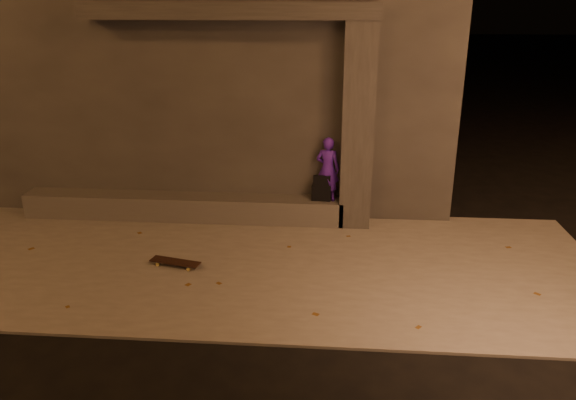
# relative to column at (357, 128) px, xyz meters

# --- Properties ---
(ground) EXTENTS (120.00, 120.00, 0.00)m
(ground) POSITION_rel_column_xyz_m (-1.70, -3.75, -1.84)
(ground) COLOR black
(ground) RESTS_ON ground
(sidewalk) EXTENTS (11.00, 4.40, 0.04)m
(sidewalk) POSITION_rel_column_xyz_m (-1.70, -1.75, -1.82)
(sidewalk) COLOR slate
(sidewalk) RESTS_ON ground
(building) EXTENTS (9.00, 5.10, 5.22)m
(building) POSITION_rel_column_xyz_m (-2.70, 2.74, 0.77)
(building) COLOR #393634
(building) RESTS_ON ground
(ledge) EXTENTS (6.00, 0.55, 0.45)m
(ledge) POSITION_rel_column_xyz_m (-3.20, 0.00, -1.58)
(ledge) COLOR #595651
(ledge) RESTS_ON sidewalk
(column) EXTENTS (0.55, 0.55, 3.60)m
(column) POSITION_rel_column_xyz_m (0.00, 0.00, 0.00)
(column) COLOR #393634
(column) RESTS_ON sidewalk
(canopy) EXTENTS (5.00, 0.70, 0.28)m
(canopy) POSITION_rel_column_xyz_m (-2.20, 0.05, 1.94)
(canopy) COLOR #393634
(canopy) RESTS_ON column
(skateboarder) EXTENTS (0.48, 0.37, 1.17)m
(skateboarder) POSITION_rel_column_xyz_m (-0.50, 0.00, -0.76)
(skateboarder) COLOR #4D1CB7
(skateboarder) RESTS_ON ledge
(backpack) EXTENTS (0.36, 0.25, 0.49)m
(backpack) POSITION_rel_column_xyz_m (-0.60, 0.00, -1.18)
(backpack) COLOR black
(backpack) RESTS_ON ledge
(skateboard) EXTENTS (0.83, 0.39, 0.09)m
(skateboard) POSITION_rel_column_xyz_m (-2.82, -2.00, -1.73)
(skateboard) COLOR black
(skateboard) RESTS_ON sidewalk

